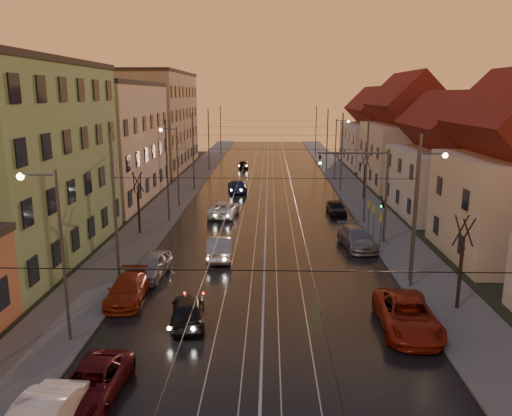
# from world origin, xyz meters

# --- Properties ---
(ground) EXTENTS (160.00, 160.00, 0.00)m
(ground) POSITION_xyz_m (0.00, 0.00, 0.00)
(ground) COLOR black
(ground) RESTS_ON ground
(road) EXTENTS (16.00, 120.00, 0.04)m
(road) POSITION_xyz_m (0.00, 40.00, 0.02)
(road) COLOR black
(road) RESTS_ON ground
(sidewalk_left) EXTENTS (4.00, 120.00, 0.15)m
(sidewalk_left) POSITION_xyz_m (-10.00, 40.00, 0.07)
(sidewalk_left) COLOR #4C4C4C
(sidewalk_left) RESTS_ON ground
(sidewalk_right) EXTENTS (4.00, 120.00, 0.15)m
(sidewalk_right) POSITION_xyz_m (10.00, 40.00, 0.07)
(sidewalk_right) COLOR #4C4C4C
(sidewalk_right) RESTS_ON ground
(tram_rail_0) EXTENTS (0.06, 120.00, 0.03)m
(tram_rail_0) POSITION_xyz_m (-2.20, 40.00, 0.06)
(tram_rail_0) COLOR gray
(tram_rail_0) RESTS_ON road
(tram_rail_1) EXTENTS (0.06, 120.00, 0.03)m
(tram_rail_1) POSITION_xyz_m (-0.77, 40.00, 0.06)
(tram_rail_1) COLOR gray
(tram_rail_1) RESTS_ON road
(tram_rail_2) EXTENTS (0.06, 120.00, 0.03)m
(tram_rail_2) POSITION_xyz_m (0.77, 40.00, 0.06)
(tram_rail_2) COLOR gray
(tram_rail_2) RESTS_ON road
(tram_rail_3) EXTENTS (0.06, 120.00, 0.03)m
(tram_rail_3) POSITION_xyz_m (2.20, 40.00, 0.06)
(tram_rail_3) COLOR gray
(tram_rail_3) RESTS_ON road
(apartment_left_1) EXTENTS (10.00, 18.00, 13.00)m
(apartment_left_1) POSITION_xyz_m (-17.50, 14.00, 6.50)
(apartment_left_1) COLOR #70955F
(apartment_left_1) RESTS_ON ground
(apartment_left_2) EXTENTS (10.00, 20.00, 12.00)m
(apartment_left_2) POSITION_xyz_m (-17.50, 34.00, 6.00)
(apartment_left_2) COLOR #BFAB93
(apartment_left_2) RESTS_ON ground
(apartment_left_3) EXTENTS (10.00, 24.00, 14.00)m
(apartment_left_3) POSITION_xyz_m (-17.50, 58.00, 7.00)
(apartment_left_3) COLOR #937B5E
(apartment_left_3) RESTS_ON ground
(house_right_2) EXTENTS (9.18, 12.24, 9.20)m
(house_right_2) POSITION_xyz_m (17.00, 28.00, 4.64)
(house_right_2) COLOR beige
(house_right_2) RESTS_ON ground
(house_right_3) EXTENTS (9.18, 14.28, 11.50)m
(house_right_3) POSITION_xyz_m (17.00, 43.00, 5.80)
(house_right_3) COLOR beige
(house_right_3) RESTS_ON ground
(house_right_4) EXTENTS (9.18, 16.32, 10.00)m
(house_right_4) POSITION_xyz_m (17.00, 61.00, 5.05)
(house_right_4) COLOR beige
(house_right_4) RESTS_ON ground
(catenary_pole_l_1) EXTENTS (0.16, 0.16, 9.00)m
(catenary_pole_l_1) POSITION_xyz_m (-8.60, 9.00, 4.50)
(catenary_pole_l_1) COLOR #595B60
(catenary_pole_l_1) RESTS_ON ground
(catenary_pole_r_1) EXTENTS (0.16, 0.16, 9.00)m
(catenary_pole_r_1) POSITION_xyz_m (8.60, 9.00, 4.50)
(catenary_pole_r_1) COLOR #595B60
(catenary_pole_r_1) RESTS_ON ground
(catenary_pole_l_2) EXTENTS (0.16, 0.16, 9.00)m
(catenary_pole_l_2) POSITION_xyz_m (-8.60, 24.00, 4.50)
(catenary_pole_l_2) COLOR #595B60
(catenary_pole_l_2) RESTS_ON ground
(catenary_pole_r_2) EXTENTS (0.16, 0.16, 9.00)m
(catenary_pole_r_2) POSITION_xyz_m (8.60, 24.00, 4.50)
(catenary_pole_r_2) COLOR #595B60
(catenary_pole_r_2) RESTS_ON ground
(catenary_pole_l_3) EXTENTS (0.16, 0.16, 9.00)m
(catenary_pole_l_3) POSITION_xyz_m (-8.60, 39.00, 4.50)
(catenary_pole_l_3) COLOR #595B60
(catenary_pole_l_3) RESTS_ON ground
(catenary_pole_r_3) EXTENTS (0.16, 0.16, 9.00)m
(catenary_pole_r_3) POSITION_xyz_m (8.60, 39.00, 4.50)
(catenary_pole_r_3) COLOR #595B60
(catenary_pole_r_3) RESTS_ON ground
(catenary_pole_l_4) EXTENTS (0.16, 0.16, 9.00)m
(catenary_pole_l_4) POSITION_xyz_m (-8.60, 54.00, 4.50)
(catenary_pole_l_4) COLOR #595B60
(catenary_pole_l_4) RESTS_ON ground
(catenary_pole_r_4) EXTENTS (0.16, 0.16, 9.00)m
(catenary_pole_r_4) POSITION_xyz_m (8.60, 54.00, 4.50)
(catenary_pole_r_4) COLOR #595B60
(catenary_pole_r_4) RESTS_ON ground
(catenary_pole_l_5) EXTENTS (0.16, 0.16, 9.00)m
(catenary_pole_l_5) POSITION_xyz_m (-8.60, 72.00, 4.50)
(catenary_pole_l_5) COLOR #595B60
(catenary_pole_l_5) RESTS_ON ground
(catenary_pole_r_5) EXTENTS (0.16, 0.16, 9.00)m
(catenary_pole_r_5) POSITION_xyz_m (8.60, 72.00, 4.50)
(catenary_pole_r_5) COLOR #595B60
(catenary_pole_r_5) RESTS_ON ground
(street_lamp_0) EXTENTS (1.75, 0.32, 8.00)m
(street_lamp_0) POSITION_xyz_m (-9.10, 2.00, 4.89)
(street_lamp_0) COLOR #595B60
(street_lamp_0) RESTS_ON ground
(street_lamp_1) EXTENTS (1.75, 0.32, 8.00)m
(street_lamp_1) POSITION_xyz_m (9.10, 10.00, 4.89)
(street_lamp_1) COLOR #595B60
(street_lamp_1) RESTS_ON ground
(street_lamp_2) EXTENTS (1.75, 0.32, 8.00)m
(street_lamp_2) POSITION_xyz_m (-9.10, 30.00, 4.89)
(street_lamp_2) COLOR #595B60
(street_lamp_2) RESTS_ON ground
(street_lamp_3) EXTENTS (1.75, 0.32, 8.00)m
(street_lamp_3) POSITION_xyz_m (9.10, 46.00, 4.89)
(street_lamp_3) COLOR #595B60
(street_lamp_3) RESTS_ON ground
(traffic_light_mast) EXTENTS (5.30, 0.32, 7.20)m
(traffic_light_mast) POSITION_xyz_m (7.99, 18.00, 4.60)
(traffic_light_mast) COLOR #595B60
(traffic_light_mast) RESTS_ON ground
(bare_tree_0) EXTENTS (1.09, 1.09, 5.11)m
(bare_tree_0) POSITION_xyz_m (-10.20, 20.00, 2.49)
(bare_tree_0) COLOR black
(bare_tree_0) RESTS_ON ground
(bare_tree_1) EXTENTS (1.09, 1.09, 5.11)m
(bare_tree_1) POSITION_xyz_m (10.20, 6.00, 2.49)
(bare_tree_1) COLOR black
(bare_tree_1) RESTS_ON ground
(bare_tree_2) EXTENTS (1.09, 1.09, 5.11)m
(bare_tree_2) POSITION_xyz_m (10.40, 34.00, 2.49)
(bare_tree_2) COLOR black
(bare_tree_2) RESTS_ON ground
(driving_car_0) EXTENTS (2.16, 4.26, 1.39)m
(driving_car_0) POSITION_xyz_m (-3.71, 4.13, 0.69)
(driving_car_0) COLOR black
(driving_car_0) RESTS_ON ground
(driving_car_1) EXTENTS (1.99, 4.83, 1.55)m
(driving_car_1) POSITION_xyz_m (-3.14, 14.25, 0.78)
(driving_car_1) COLOR #A4A5AA
(driving_car_1) RESTS_ON ground
(driving_car_2) EXTENTS (2.79, 5.27, 1.41)m
(driving_car_2) POSITION_xyz_m (-3.92, 26.26, 0.71)
(driving_car_2) COLOR silver
(driving_car_2) RESTS_ON ground
(driving_car_3) EXTENTS (2.67, 5.16, 1.43)m
(driving_car_3) POSITION_xyz_m (-3.43, 38.10, 0.72)
(driving_car_3) COLOR navy
(driving_car_3) RESTS_ON ground
(driving_car_4) EXTENTS (1.73, 3.79, 1.26)m
(driving_car_4) POSITION_xyz_m (-3.70, 56.72, 0.63)
(driving_car_4) COLOR black
(driving_car_4) RESTS_ON ground
(parked_left_1) EXTENTS (2.35, 4.59, 1.24)m
(parked_left_1) POSITION_xyz_m (-6.27, -2.24, 0.62)
(parked_left_1) COLOR #500D15
(parked_left_1) RESTS_ON ground
(parked_left_2) EXTENTS (2.12, 4.68, 1.33)m
(parked_left_2) POSITION_xyz_m (-7.48, 6.73, 0.66)
(parked_left_2) COLOR maroon
(parked_left_2) RESTS_ON ground
(parked_left_3) EXTENTS (2.20, 4.56, 1.50)m
(parked_left_3) POSITION_xyz_m (-7.02, 10.41, 0.75)
(parked_left_3) COLOR #9C9DA2
(parked_left_3) RESTS_ON ground
(parked_right_0) EXTENTS (2.76, 5.67, 1.55)m
(parked_right_0) POSITION_xyz_m (6.95, 3.67, 0.78)
(parked_right_0) COLOR maroon
(parked_right_0) RESTS_ON ground
(parked_right_1) EXTENTS (2.68, 5.30, 1.47)m
(parked_right_1) POSITION_xyz_m (6.78, 16.90, 0.74)
(parked_right_1) COLOR gray
(parked_right_1) RESTS_ON ground
(parked_right_2) EXTENTS (1.74, 3.94, 1.32)m
(parked_right_2) POSITION_xyz_m (6.61, 27.33, 0.66)
(parked_right_2) COLOR black
(parked_right_2) RESTS_ON ground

